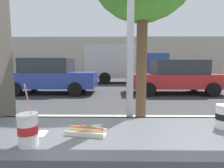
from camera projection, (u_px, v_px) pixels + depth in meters
The scene contains 11 objects.
ground_plane at pixel (117, 91), 9.38m from camera, with size 60.00×60.00×0.00m, color #38383A.
sidewalk_strip at pixel (121, 140), 3.01m from camera, with size 16.00×2.80×0.10m, color #B2ADA3.
window_wall at pixel (131, 3), 1.31m from camera, with size 2.82×0.20×2.90m.
building_facade_far at pixel (115, 57), 22.27m from camera, with size 28.00×1.20×5.11m, color #A89E8E.
soda_cup_left at pixel (224, 116), 1.10m from camera, with size 0.10×0.10×0.31m.
soda_cup_right at pixel (28, 129), 0.86m from camera, with size 0.10×0.10×0.33m.
hotdog_tray_near at pixel (86, 131), 1.01m from camera, with size 0.25×0.13×0.05m.
napkin_wrapper at pixel (36, 134), 1.02m from camera, with size 0.12×0.09×0.00m, color white.
parked_car_blue at pixel (51, 76), 8.49m from camera, with size 4.43×2.06×1.74m.
parked_car_red at pixel (175, 77), 8.41m from camera, with size 4.62×2.04×1.65m.
box_truck at pixel (124, 63), 13.75m from camera, with size 6.38×2.44×2.97m.
Camera 1 is at (-0.13, -1.29, 1.37)m, focal length 27.05 mm.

